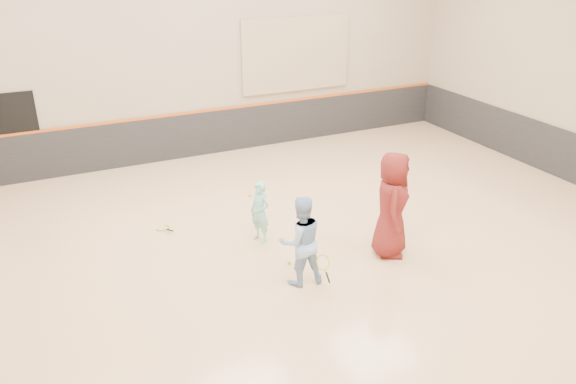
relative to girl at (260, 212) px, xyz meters
name	(u,v)px	position (x,y,z in m)	size (l,w,h in m)	color
room	(301,217)	(0.44, -0.86, 0.20)	(15.04, 12.04, 6.22)	tan
wainscot_back	(202,134)	(0.44, 5.11, -0.01)	(14.90, 0.04, 1.20)	#232326
accent_stripe	(201,111)	(0.44, 5.10, 0.61)	(14.90, 0.03, 0.06)	#D85914
acoustic_panel	(296,54)	(3.24, 5.09, 1.89)	(3.20, 0.08, 2.00)	tan
doorway	(16,139)	(-4.06, 5.12, 0.49)	(1.10, 0.05, 2.20)	black
girl	(260,212)	(0.00, 0.00, 0.00)	(0.45, 0.29, 1.23)	#80DED1
instructor	(301,241)	(0.05, -1.64, 0.18)	(0.78, 0.60, 1.60)	#93B7E3
young_man	(392,205)	(1.98, -1.46, 0.38)	(0.97, 0.63, 1.99)	maroon
held_racket	(323,262)	(0.35, -1.89, -0.17)	(0.34, 0.34, 0.53)	#B2D12E
spare_racket	(163,226)	(-1.62, 1.29, -0.54)	(0.61, 0.61, 0.14)	#8FB828
ball_under_racket	(289,262)	(0.13, -1.04, -0.58)	(0.07, 0.07, 0.07)	yellow
ball_in_hand	(400,195)	(2.04, -1.58, 0.61)	(0.07, 0.07, 0.07)	gold
ball_beside_spare	(250,195)	(0.56, 2.01, -0.58)	(0.07, 0.07, 0.07)	yellow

